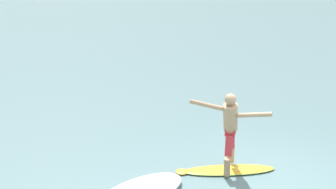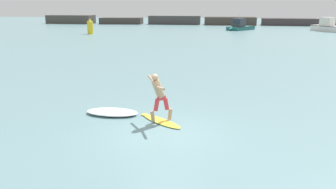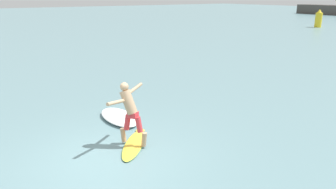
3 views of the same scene
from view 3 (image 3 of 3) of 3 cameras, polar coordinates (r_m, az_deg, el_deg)
ground_plane at (r=8.59m, az=-10.74°, el=-10.75°), size 200.00×200.00×0.00m
surfboard at (r=9.12m, az=-5.94°, el=-8.61°), size 1.85×1.64×0.19m
surfer at (r=8.73m, az=-6.71°, el=-2.44°), size 1.01×1.45×1.71m
channel_marker_buoy at (r=45.39m, az=24.74°, el=11.84°), size 0.81×0.81×2.20m
wave_foam_at_tail at (r=10.93m, az=-8.51°, el=-3.88°), size 2.02×1.00×0.18m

